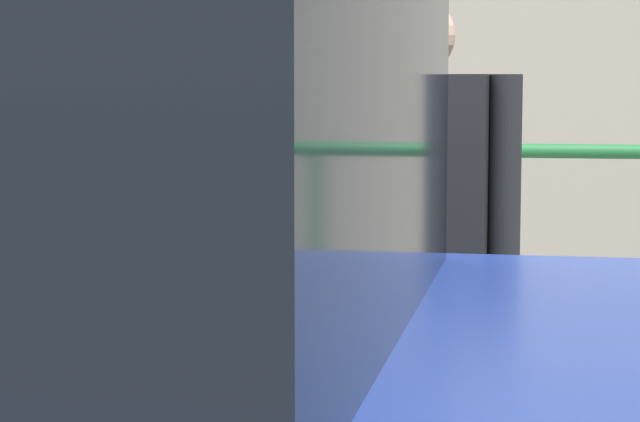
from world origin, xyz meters
TOP-DOWN VIEW (x-y plane):
  - parking_meter at (0.34, 0.31)m, footprint 0.16×0.17m
  - pedestrian_at_meter at (1.02, 0.31)m, footprint 0.62×0.41m
  - background_railing at (-0.00, 2.05)m, footprint 24.06×0.06m
  - backdrop_wall at (0.00, 5.50)m, footprint 32.00×0.50m

SIDE VIEW (x-z plane):
  - background_railing at x=0.00m, z-range 0.38..1.50m
  - pedestrian_at_meter at x=1.02m, z-range 0.25..1.86m
  - parking_meter at x=0.34m, z-range 0.46..1.93m
  - backdrop_wall at x=0.00m, z-range 0.00..3.08m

